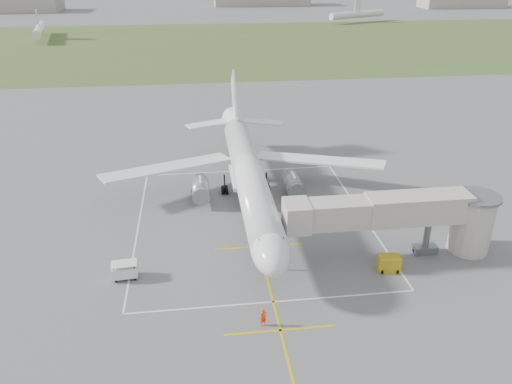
{
  "coord_description": "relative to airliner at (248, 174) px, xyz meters",
  "views": [
    {
      "loc": [
        -6.45,
        -57.78,
        29.96
      ],
      "look_at": [
        0.39,
        -4.0,
        4.0
      ],
      "focal_mm": 35.0,
      "sensor_mm": 36.0,
      "label": 1
    }
  ],
  "objects": [
    {
      "name": "jet_bridge",
      "position": [
        15.72,
        -14.25,
        0.35
      ],
      "size": [
        23.4,
        5.0,
        7.2
      ],
      "color": "#9C948D",
      "rests_on": "ground"
    },
    {
      "name": "ground",
      "position": [
        0.0,
        -0.75,
        -4.39
      ],
      "size": [
        700.0,
        700.0,
        0.0
      ],
      "primitive_type": "plane",
      "color": "#57585A",
      "rests_on": "ground"
    },
    {
      "name": "distant_aircraft",
      "position": [
        4.79,
        168.59,
        -0.8
      ],
      "size": [
        157.59,
        59.21,
        8.85
      ],
      "color": "silver",
      "rests_on": "ground"
    },
    {
      "name": "airliner",
      "position": [
        0.0,
        0.0,
        0.0
      ],
      "size": [
        38.93,
        46.75,
        13.52
      ],
      "color": "silver",
      "rests_on": "ground"
    },
    {
      "name": "ramp_worker_nose",
      "position": [
        -1.4,
        -23.9,
        -3.47
      ],
      "size": [
        0.79,
        0.66,
        1.84
      ],
      "primitive_type": "imported",
      "rotation": [
        0.0,
        0.0,
        0.39
      ],
      "color": "#FD3D08",
      "rests_on": "ground"
    },
    {
      "name": "grass_strip",
      "position": [
        0.0,
        129.25,
        -4.38
      ],
      "size": [
        700.0,
        120.0,
        0.02
      ],
      "primitive_type": "cube",
      "color": "#415224",
      "rests_on": "ground"
    },
    {
      "name": "gpu_unit",
      "position": [
        12.79,
        -17.03,
        -3.56
      ],
      "size": [
        2.42,
        1.84,
        1.69
      ],
      "rotation": [
        0.0,
        0.0,
        -0.12
      ],
      "color": "#B29116",
      "rests_on": "ground"
    },
    {
      "name": "baggage_cart",
      "position": [
        -14.36,
        -14.97,
        -3.48
      ],
      "size": [
        2.67,
        1.73,
        1.78
      ],
      "rotation": [
        0.0,
        0.0,
        0.08
      ],
      "color": "silver",
      "rests_on": "ground"
    },
    {
      "name": "ramp_worker_wing",
      "position": [
        -7.27,
        2.65,
        -3.52
      ],
      "size": [
        1.07,
        1.02,
        1.74
      ],
      "primitive_type": "imported",
      "rotation": [
        0.0,
        0.0,
        2.54
      ],
      "color": "#FF6008",
      "rests_on": "ground"
    },
    {
      "name": "apron_markings",
      "position": [
        0.0,
        -6.57,
        -4.38
      ],
      "size": [
        28.2,
        60.0,
        0.01
      ],
      "color": "#C6A20B",
      "rests_on": "ground"
    }
  ]
}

